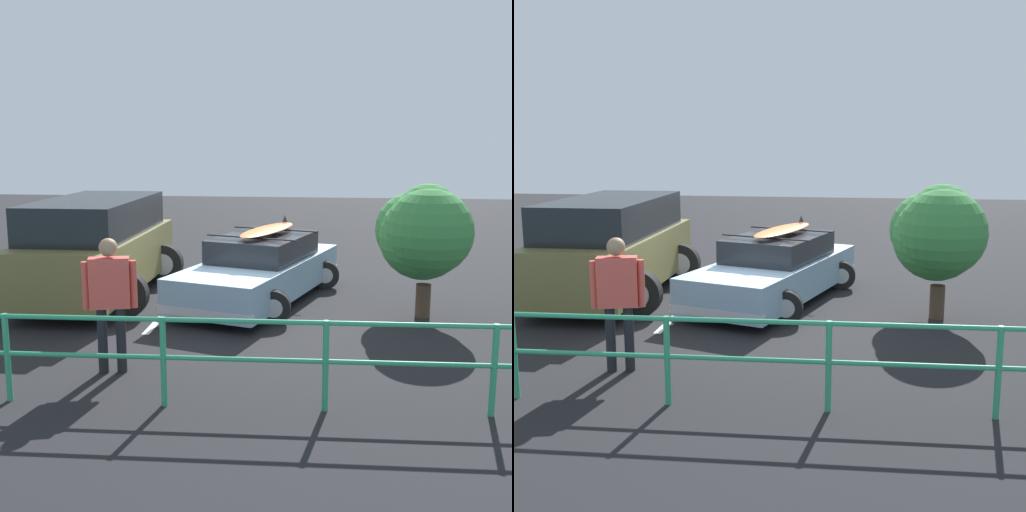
% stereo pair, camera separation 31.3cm
% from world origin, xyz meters
% --- Properties ---
extents(ground_plane, '(44.00, 44.00, 0.02)m').
position_xyz_m(ground_plane, '(0.00, 0.00, -0.01)').
color(ground_plane, black).
rests_on(ground_plane, ground).
extents(parking_stripe, '(0.12, 4.77, 0.00)m').
position_xyz_m(parking_stripe, '(1.28, -0.60, 0.00)').
color(parking_stripe, silver).
rests_on(parking_stripe, ground).
extents(sedan_car, '(3.03, 4.77, 1.49)m').
position_xyz_m(sedan_car, '(-0.28, -0.64, 0.58)').
color(sedan_car, '#8CADC6').
rests_on(sedan_car, ground).
extents(suv_car, '(2.72, 4.75, 1.90)m').
position_xyz_m(suv_car, '(2.82, -0.48, 0.98)').
color(suv_car, brown).
rests_on(suv_car, ground).
extents(person_bystander, '(0.67, 0.32, 1.78)m').
position_xyz_m(person_bystander, '(1.23, 3.42, 1.07)').
color(person_bystander, black).
rests_on(person_bystander, ground).
extents(railing_fence, '(11.02, 0.43, 1.05)m').
position_xyz_m(railing_fence, '(0.30, 4.38, 0.70)').
color(railing_fence, '#2D9366').
rests_on(railing_fence, ground).
extents(bush_near_left, '(1.54, 2.02, 2.28)m').
position_xyz_m(bush_near_left, '(-3.12, 0.30, 1.48)').
color(bush_near_left, '#4C3828').
rests_on(bush_near_left, ground).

